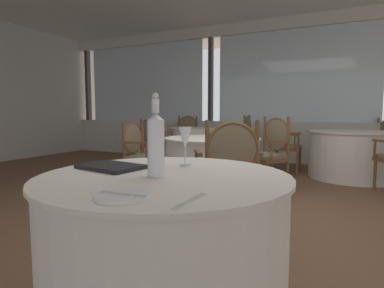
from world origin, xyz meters
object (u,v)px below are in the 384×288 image
at_px(dining_chair_1_2, 153,140).
at_px(dining_chair_3_2, 282,142).
at_px(dining_chair_0_2, 229,168).
at_px(dining_chair_0_1, 141,152).
at_px(wine_glass, 185,139).
at_px(dining_chair_0_0, 270,148).
at_px(dining_chair_1_0, 241,137).
at_px(water_bottle, 156,143).
at_px(menu_book, 111,167).
at_px(dining_chair_1_1, 188,134).
at_px(side_plate, 123,196).

distance_m(dining_chair_1_2, dining_chair_3_2, 2.25).
bearing_deg(dining_chair_0_2, dining_chair_0_1, 29.90).
bearing_deg(dining_chair_3_2, wine_glass, -87.82).
relative_size(dining_chair_0_0, dining_chair_1_0, 0.98).
distance_m(water_bottle, dining_chair_3_2, 4.36).
height_order(menu_book, dining_chair_1_1, dining_chair_1_1).
height_order(dining_chair_0_0, dining_chair_1_1, same).
bearing_deg(side_plate, wine_glass, 97.76).
xyz_separation_m(water_bottle, menu_book, (-0.30, 0.07, -0.14)).
bearing_deg(dining_chair_1_1, dining_chair_0_0, 13.53).
distance_m(dining_chair_0_0, dining_chair_1_0, 1.63).
bearing_deg(wine_glass, menu_book, -142.24).
bearing_deg(dining_chair_0_2, dining_chair_1_0, -15.37).
xyz_separation_m(dining_chair_0_1, dining_chair_3_2, (1.42, 2.17, -0.00)).
distance_m(side_plate, menu_book, 0.56).
distance_m(side_plate, dining_chair_0_2, 1.68).
distance_m(dining_chair_0_2, dining_chair_3_2, 3.03).
distance_m(side_plate, water_bottle, 0.38).
height_order(dining_chair_1_0, dining_chair_1_2, dining_chair_1_0).
relative_size(dining_chair_1_1, dining_chair_1_2, 1.06).
distance_m(water_bottle, dining_chair_1_2, 4.24).
distance_m(dining_chair_1_1, dining_chair_3_2, 2.34).
bearing_deg(side_plate, menu_book, 132.94).
height_order(side_plate, water_bottle, water_bottle).
bearing_deg(dining_chair_0_2, dining_chair_0_0, -30.05).
xyz_separation_m(dining_chair_1_2, dining_chair_3_2, (2.12, 0.76, -0.03)).
relative_size(dining_chair_0_1, dining_chair_1_1, 0.93).
bearing_deg(dining_chair_1_1, side_plate, -8.79).
distance_m(dining_chair_0_1, dining_chair_3_2, 2.59).
bearing_deg(dining_chair_0_0, side_plate, 33.26).
bearing_deg(wine_glass, dining_chair_0_1, 129.15).
distance_m(dining_chair_0_2, dining_chair_1_0, 3.21).
height_order(dining_chair_0_2, dining_chair_1_0, dining_chair_1_0).
relative_size(water_bottle, wine_glass, 1.77).
xyz_separation_m(dining_chair_1_1, dining_chair_1_2, (0.06, -1.61, -0.02)).
bearing_deg(menu_book, dining_chair_0_2, 91.18).
bearing_deg(dining_chair_0_1, dining_chair_1_1, 104.77).
distance_m(side_plate, dining_chair_0_1, 3.01).
bearing_deg(dining_chair_1_1, water_bottle, -8.19).
height_order(side_plate, dining_chair_1_1, dining_chair_1_1).
relative_size(menu_book, dining_chair_1_1, 0.31).
distance_m(side_plate, dining_chair_1_1, 6.03).
bearing_deg(dining_chair_0_2, dining_chair_3_2, -28.83).
distance_m(dining_chair_0_1, dining_chair_1_2, 1.57).
xyz_separation_m(menu_book, dining_chair_1_2, (-1.93, 3.52, -0.20)).
bearing_deg(dining_chair_0_1, water_bottle, -54.12).
relative_size(side_plate, dining_chair_1_2, 0.20).
bearing_deg(dining_chair_1_0, side_plate, 99.19).
height_order(menu_book, dining_chair_3_2, dining_chair_3_2).
xyz_separation_m(dining_chair_0_2, dining_chair_1_2, (-2.14, 2.27, -0.01)).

